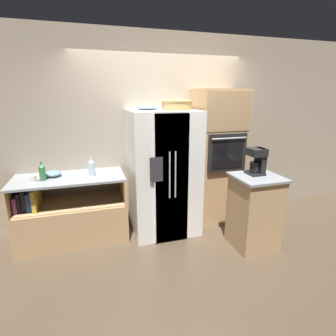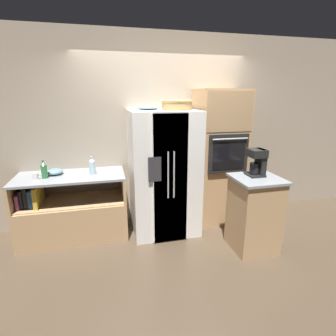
# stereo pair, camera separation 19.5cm
# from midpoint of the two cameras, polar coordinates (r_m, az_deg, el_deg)

# --- Properties ---
(ground_plane) EXTENTS (20.00, 20.00, 0.00)m
(ground_plane) POSITION_cam_midpoint_polar(r_m,az_deg,el_deg) (4.04, 1.82, -12.93)
(ground_plane) COLOR #4C3D2D
(wall_back) EXTENTS (12.00, 0.06, 2.80)m
(wall_back) POSITION_cam_midpoint_polar(r_m,az_deg,el_deg) (4.04, 0.18, 8.10)
(wall_back) COLOR tan
(wall_back) RESTS_ON ground_plane
(counter_left) EXTENTS (1.41, 0.67, 0.89)m
(counter_left) POSITION_cam_midpoint_polar(r_m,az_deg,el_deg) (3.89, -18.63, -9.59)
(counter_left) COLOR tan
(counter_left) RESTS_ON ground_plane
(refrigerator) EXTENTS (0.92, 0.85, 1.74)m
(refrigerator) POSITION_cam_midpoint_polar(r_m,az_deg,el_deg) (3.71, 0.56, -0.98)
(refrigerator) COLOR white
(refrigerator) RESTS_ON ground_plane
(wall_oven) EXTENTS (0.71, 0.66, 2.01)m
(wall_oven) POSITION_cam_midpoint_polar(r_m,az_deg,el_deg) (4.07, 12.32, 2.24)
(wall_oven) COLOR tan
(wall_oven) RESTS_ON ground_plane
(island_counter) EXTENTS (0.57, 0.56, 0.96)m
(island_counter) POSITION_cam_midpoint_polar(r_m,az_deg,el_deg) (3.56, 19.73, -9.33)
(island_counter) COLOR tan
(island_counter) RESTS_ON ground_plane
(wicker_basket) EXTENTS (0.42, 0.42, 0.13)m
(wicker_basket) POSITION_cam_midpoint_polar(r_m,az_deg,el_deg) (3.55, 3.61, 13.63)
(wicker_basket) COLOR tan
(wicker_basket) RESTS_ON refrigerator
(fruit_bowl) EXTENTS (0.31, 0.31, 0.06)m
(fruit_bowl) POSITION_cam_midpoint_polar(r_m,az_deg,el_deg) (3.62, -2.79, 13.00)
(fruit_bowl) COLOR #668C99
(fruit_bowl) RESTS_ON refrigerator
(bottle_tall) EXTENTS (0.08, 0.08, 0.24)m
(bottle_tall) POSITION_cam_midpoint_polar(r_m,az_deg,el_deg) (3.66, -24.01, -0.40)
(bottle_tall) COLOR #33723F
(bottle_tall) RESTS_ON counter_left
(bottle_short) EXTENTS (0.08, 0.08, 0.25)m
(bottle_short) POSITION_cam_midpoint_polar(r_m,az_deg,el_deg) (3.63, -14.72, 0.40)
(bottle_short) COLOR silver
(bottle_short) RESTS_ON counter_left
(mug) EXTENTS (0.11, 0.08, 0.08)m
(mug) POSITION_cam_midpoint_polar(r_m,az_deg,el_deg) (3.68, -25.57, -1.63)
(mug) COLOR silver
(mug) RESTS_ON counter_left
(mixing_bowl) EXTENTS (0.21, 0.21, 0.08)m
(mixing_bowl) POSITION_cam_midpoint_polar(r_m,az_deg,el_deg) (3.79, -22.05, -0.76)
(mixing_bowl) COLOR #668C99
(mixing_bowl) RESTS_ON counter_left
(coffee_maker) EXTENTS (0.19, 0.20, 0.34)m
(coffee_maker) POSITION_cam_midpoint_polar(r_m,az_deg,el_deg) (3.43, 20.49, 1.35)
(coffee_maker) COLOR black
(coffee_maker) RESTS_ON island_counter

